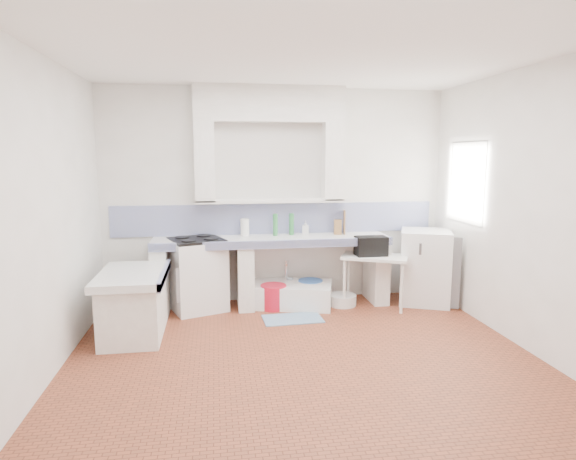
{
  "coord_description": "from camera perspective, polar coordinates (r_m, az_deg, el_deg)",
  "views": [
    {
      "loc": [
        -0.81,
        -4.26,
        1.94
      ],
      "look_at": [
        0.0,
        1.0,
        1.1
      ],
      "focal_mm": 29.75,
      "sensor_mm": 36.0,
      "label": 1
    }
  ],
  "objects": [
    {
      "name": "floor",
      "position": [
        4.75,
        1.89,
        -15.15
      ],
      "size": [
        4.5,
        4.5,
        0.0
      ],
      "primitive_type": "plane",
      "color": "brown",
      "rests_on": "ground"
    },
    {
      "name": "ceiling",
      "position": [
        4.42,
        2.09,
        20.2
      ],
      "size": [
        4.5,
        4.5,
        0.0
      ],
      "primitive_type": "plane",
      "rotation": [
        3.14,
        0.0,
        0.0
      ],
      "color": "white",
      "rests_on": "ground"
    },
    {
      "name": "wall_back",
      "position": [
        6.33,
        -1.37,
        4.07
      ],
      "size": [
        4.5,
        0.0,
        4.5
      ],
      "primitive_type": "plane",
      "rotation": [
        1.57,
        0.0,
        0.0
      ],
      "color": "white",
      "rests_on": "ground"
    },
    {
      "name": "wall_front",
      "position": [
        2.46,
        10.67,
        -3.83
      ],
      "size": [
        4.5,
        0.0,
        4.5
      ],
      "primitive_type": "plane",
      "rotation": [
        -1.57,
        0.0,
        0.0
      ],
      "color": "white",
      "rests_on": "ground"
    },
    {
      "name": "wall_left",
      "position": [
        4.53,
        -27.25,
        1.14
      ],
      "size": [
        0.0,
        4.5,
        4.5
      ],
      "primitive_type": "plane",
      "rotation": [
        1.57,
        0.0,
        1.57
      ],
      "color": "white",
      "rests_on": "ground"
    },
    {
      "name": "wall_right",
      "position": [
        5.27,
        26.82,
        2.13
      ],
      "size": [
        0.0,
        4.5,
        4.5
      ],
      "primitive_type": "plane",
      "rotation": [
        1.57,
        0.0,
        -1.57
      ],
      "color": "white",
      "rests_on": "ground"
    },
    {
      "name": "alcove_mass",
      "position": [
        6.21,
        -2.21,
        14.83
      ],
      "size": [
        1.9,
        0.25,
        0.45
      ],
      "primitive_type": "cube",
      "color": "white",
      "rests_on": "ground"
    },
    {
      "name": "window_frame",
      "position": [
        6.35,
        21.98,
        5.25
      ],
      "size": [
        0.35,
        0.86,
        1.06
      ],
      "primitive_type": "cube",
      "color": "#3A2512",
      "rests_on": "ground"
    },
    {
      "name": "lace_valance",
      "position": [
        6.27,
        21.03,
        8.75
      ],
      "size": [
        0.01,
        0.84,
        0.24
      ],
      "primitive_type": "cube",
      "color": "white",
      "rests_on": "ground"
    },
    {
      "name": "counter_slab",
      "position": [
        6.1,
        -1.93,
        -1.24
      ],
      "size": [
        3.0,
        0.6,
        0.08
      ],
      "primitive_type": "cube",
      "color": "white",
      "rests_on": "ground"
    },
    {
      "name": "counter_lip",
      "position": [
        5.82,
        -1.6,
        -1.72
      ],
      "size": [
        3.0,
        0.04,
        0.1
      ],
      "primitive_type": "cube",
      "color": "navy",
      "rests_on": "ground"
    },
    {
      "name": "counter_pier_left",
      "position": [
        6.19,
        -14.95,
        -5.65
      ],
      "size": [
        0.2,
        0.55,
        0.82
      ],
      "primitive_type": "cube",
      "color": "white",
      "rests_on": "ground"
    },
    {
      "name": "counter_pier_mid",
      "position": [
        6.16,
        -5.15,
        -5.45
      ],
      "size": [
        0.2,
        0.55,
        0.82
      ],
      "primitive_type": "cube",
      "color": "white",
      "rests_on": "ground"
    },
    {
      "name": "counter_pier_right",
      "position": [
        6.5,
        10.49,
        -4.8
      ],
      "size": [
        0.2,
        0.55,
        0.82
      ],
      "primitive_type": "cube",
      "color": "white",
      "rests_on": "ground"
    },
    {
      "name": "peninsula_top",
      "position": [
        5.39,
        -18.08,
        -5.22
      ],
      "size": [
        0.7,
        1.1,
        0.08
      ],
      "primitive_type": "cube",
      "color": "white",
      "rests_on": "ground"
    },
    {
      "name": "peninsula_base",
      "position": [
        5.48,
        -17.9,
        -8.77
      ],
      "size": [
        0.6,
        1.0,
        0.62
      ],
      "primitive_type": "cube",
      "color": "white",
      "rests_on": "ground"
    },
    {
      "name": "peninsula_lip",
      "position": [
        5.34,
        -14.57,
        -5.18
      ],
      "size": [
        0.04,
        1.1,
        0.1
      ],
      "primitive_type": "cube",
      "color": "navy",
      "rests_on": "ground"
    },
    {
      "name": "backsplash",
      "position": [
        6.35,
        -1.35,
        1.36
      ],
      "size": [
        4.27,
        0.03,
        0.4
      ],
      "primitive_type": "cube",
      "color": "navy",
      "rests_on": "ground"
    },
    {
      "name": "stove",
      "position": [
        6.13,
        -10.76,
        -5.35
      ],
      "size": [
        0.79,
        0.78,
        0.88
      ],
      "primitive_type": "cube",
      "rotation": [
        0.0,
        0.0,
        0.35
      ],
      "color": "white",
      "rests_on": "ground"
    },
    {
      "name": "sink",
      "position": [
        6.27,
        0.08,
        -7.79
      ],
      "size": [
        1.22,
        0.87,
        0.27
      ],
      "primitive_type": "cube",
      "rotation": [
        0.0,
        0.0,
        -0.27
      ],
      "color": "white",
      "rests_on": "ground"
    },
    {
      "name": "side_table",
      "position": [
        6.24,
        10.24,
        -6.05
      ],
      "size": [
        0.92,
        0.74,
        0.04
      ],
      "primitive_type": "cube",
      "rotation": [
        0.0,
        0.0,
        -0.42
      ],
      "color": "white",
      "rests_on": "ground"
    },
    {
      "name": "fridge",
      "position": [
        6.55,
        16.03,
        -4.23
      ],
      "size": [
        0.82,
        0.82,
        0.97
      ],
      "primitive_type": "cube",
      "rotation": [
        0.0,
        0.0,
        -0.39
      ],
      "color": "white",
      "rests_on": "ground"
    },
    {
      "name": "bucket_red",
      "position": [
        6.13,
        -1.74,
        -7.98
      ],
      "size": [
        0.43,
        0.43,
        0.31
      ],
      "primitive_type": "cylinder",
      "rotation": [
        0.0,
        0.0,
        0.38
      ],
      "color": "red",
      "rests_on": "ground"
    },
    {
      "name": "bucket_orange",
      "position": [
        6.15,
        1.11,
        -8.04
      ],
      "size": [
        0.39,
        0.39,
        0.28
      ],
      "primitive_type": "cylinder",
      "rotation": [
        0.0,
        0.0,
        -0.36
      ],
      "color": "orange",
      "rests_on": "ground"
    },
    {
      "name": "bucket_blue",
      "position": [
        6.37,
        2.68,
        -7.34
      ],
      "size": [
        0.43,
        0.43,
        0.3
      ],
      "primitive_type": "cylinder",
      "rotation": [
        0.0,
        0.0,
        0.43
      ],
      "color": "blue",
      "rests_on": "ground"
    },
    {
      "name": "basin_white",
      "position": [
        6.33,
        6.52,
        -8.29
      ],
      "size": [
        0.45,
        0.45,
        0.14
      ],
      "primitive_type": "cylinder",
      "rotation": [
        0.0,
        0.0,
        -0.31
      ],
      "color": "white",
      "rests_on": "ground"
    },
    {
      "name": "water_bottle_a",
      "position": [
        6.42,
        -1.35,
        -7.34
      ],
      "size": [
        0.09,
        0.09,
        0.28
      ],
      "primitive_type": "cylinder",
      "rotation": [
        0.0,
        0.0,
        0.29
      ],
      "color": "silver",
      "rests_on": "ground"
    },
    {
      "name": "water_bottle_b",
      "position": [
        6.43,
        0.24,
        -7.09
      ],
      "size": [
        0.11,
        0.11,
        0.32
      ],
      "primitive_type": "cylinder",
      "rotation": [
        0.0,
        0.0,
        0.31
      ],
      "color": "silver",
      "rests_on": "ground"
    },
    {
      "name": "black_bag",
      "position": [
        6.14,
        9.89,
        -1.9
      ],
      "size": [
        0.39,
        0.23,
        0.25
      ],
      "primitive_type": "cube",
      "rotation": [
        0.0,
        0.0,
        0.02
      ],
      "color": "black",
      "rests_on": "side_table"
    },
    {
      "name": "green_bottle_a",
      "position": [
        6.19,
        -1.53,
        0.64
      ],
      "size": [
        0.07,
        0.07,
        0.29
      ],
      "primitive_type": "cylinder",
      "rotation": [
        0.0,
        0.0,
        -0.21
      ],
      "color": "#2C7A3A",
      "rests_on": "counter_slab"
    },
    {
      "name": "green_bottle_b",
      "position": [
        6.25,
        0.42,
        0.72
      ],
      "size": [
        0.06,
        0.06,
        0.29
      ],
      "primitive_type": "cylinder",
      "rotation": [
        0.0,
        0.0,
        0.02
      ],
      "color": "#2C7A3A",
      "rests_on": "counter_slab"
    },
    {
      "name": "knife_block",
      "position": [
        6.32,
        5.96,
        0.35
      ],
      "size": [
        0.11,
        0.09,
        0.2
      ],
      "primitive_type": "cube",
      "rotation": [
        0.0,
        0.0,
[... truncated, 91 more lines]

